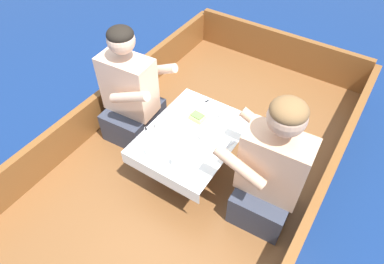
% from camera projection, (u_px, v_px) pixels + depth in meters
% --- Properties ---
extents(ground_plane, '(60.00, 60.00, 0.00)m').
position_uv_depth(ground_plane, '(197.00, 181.00, 2.91)').
color(ground_plane, navy).
extents(boat_deck, '(1.89, 3.17, 0.29)m').
position_uv_depth(boat_deck, '(197.00, 171.00, 2.81)').
color(boat_deck, brown).
rests_on(boat_deck, ground_plane).
extents(gunwale_port, '(0.06, 3.17, 0.31)m').
position_uv_depth(gunwale_port, '(108.00, 103.00, 2.93)').
color(gunwale_port, brown).
rests_on(gunwale_port, boat_deck).
extents(gunwale_starboard, '(0.06, 3.17, 0.31)m').
position_uv_depth(gunwale_starboard, '(315.00, 204.00, 2.25)').
color(gunwale_starboard, brown).
rests_on(gunwale_starboard, boat_deck).
extents(bow_coaming, '(1.77, 0.06, 0.36)m').
position_uv_depth(bow_coaming, '(279.00, 48.00, 3.47)').
color(bow_coaming, brown).
rests_on(bow_coaming, boat_deck).
extents(cockpit_table, '(0.62, 0.80, 0.37)m').
position_uv_depth(cockpit_table, '(192.00, 138.00, 2.42)').
color(cockpit_table, '#B2B2B7').
rests_on(cockpit_table, boat_deck).
extents(person_port, '(0.54, 0.47, 0.97)m').
position_uv_depth(person_port, '(131.00, 96.00, 2.65)').
color(person_port, '#333847').
rests_on(person_port, boat_deck).
extents(person_starboard, '(0.54, 0.46, 0.99)m').
position_uv_depth(person_starboard, '(271.00, 173.00, 2.11)').
color(person_starboard, '#333847').
rests_on(person_starboard, boat_deck).
extents(plate_sandwich, '(0.21, 0.21, 0.01)m').
position_uv_depth(plate_sandwich, '(197.00, 120.00, 2.48)').
color(plate_sandwich, white).
rests_on(plate_sandwich, cockpit_table).
extents(plate_bread, '(0.16, 0.16, 0.01)m').
position_uv_depth(plate_bread, '(180.00, 143.00, 2.32)').
color(plate_bread, white).
rests_on(plate_bread, cockpit_table).
extents(sandwich, '(0.11, 0.09, 0.05)m').
position_uv_depth(sandwich, '(197.00, 117.00, 2.46)').
color(sandwich, '#E0BC7F').
rests_on(sandwich, plate_sandwich).
extents(bowl_port_near, '(0.15, 0.15, 0.04)m').
position_uv_depth(bowl_port_near, '(229.00, 116.00, 2.49)').
color(bowl_port_near, white).
rests_on(bowl_port_near, cockpit_table).
extents(bowl_starboard_near, '(0.13, 0.13, 0.04)m').
position_uv_depth(bowl_starboard_near, '(209.00, 137.00, 2.34)').
color(bowl_starboard_near, white).
rests_on(bowl_starboard_near, cockpit_table).
extents(bowl_center_far, '(0.14, 0.14, 0.04)m').
position_uv_depth(bowl_center_far, '(156.00, 150.00, 2.26)').
color(bowl_center_far, white).
rests_on(bowl_center_far, cockpit_table).
extents(coffee_cup_port, '(0.09, 0.06, 0.06)m').
position_uv_depth(coffee_cup_port, '(176.00, 161.00, 2.18)').
color(coffee_cup_port, white).
rests_on(coffee_cup_port, cockpit_table).
extents(coffee_cup_starboard, '(0.09, 0.06, 0.05)m').
position_uv_depth(coffee_cup_starboard, '(160.00, 125.00, 2.41)').
color(coffee_cup_starboard, white).
rests_on(coffee_cup_starboard, cockpit_table).
extents(utensil_knife_starboard, '(0.17, 0.05, 0.00)m').
position_uv_depth(utensil_knife_starboard, '(177.00, 122.00, 2.47)').
color(utensil_knife_starboard, silver).
rests_on(utensil_knife_starboard, cockpit_table).
extents(utensil_knife_port, '(0.06, 0.17, 0.00)m').
position_uv_depth(utensil_knife_port, '(228.00, 147.00, 2.31)').
color(utensil_knife_port, silver).
rests_on(utensil_knife_port, cockpit_table).
extents(utensil_fork_starboard, '(0.09, 0.16, 0.00)m').
position_uv_depth(utensil_fork_starboard, '(201.00, 103.00, 2.61)').
color(utensil_fork_starboard, silver).
rests_on(utensil_fork_starboard, cockpit_table).
extents(utensil_spoon_port, '(0.16, 0.08, 0.01)m').
position_uv_depth(utensil_spoon_port, '(216.00, 109.00, 2.56)').
color(utensil_spoon_port, silver).
rests_on(utensil_spoon_port, cockpit_table).
extents(utensil_fork_port, '(0.14, 0.13, 0.00)m').
position_uv_depth(utensil_fork_port, '(147.00, 134.00, 2.39)').
color(utensil_fork_port, silver).
rests_on(utensil_fork_port, cockpit_table).
extents(utensil_spoon_starboard, '(0.08, 0.16, 0.01)m').
position_uv_depth(utensil_spoon_starboard, '(251.00, 118.00, 2.50)').
color(utensil_spoon_starboard, silver).
rests_on(utensil_spoon_starboard, cockpit_table).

